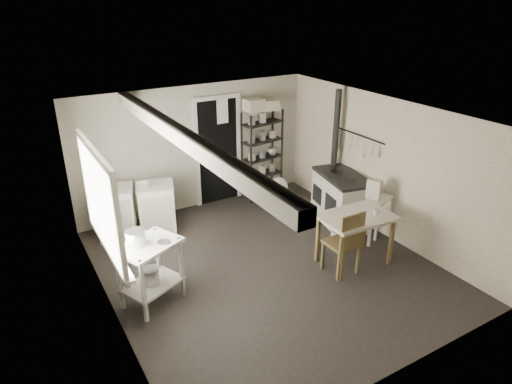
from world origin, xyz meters
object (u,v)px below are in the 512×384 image
stove (341,200)px  chair (341,242)px  stockpot (136,240)px  flour_sack (278,189)px  work_table (354,241)px  prep_table (152,276)px  shelf_rack (262,151)px  base_cabinets (137,208)px

stove → chair: 1.57m
stockpot → flour_sack: 3.82m
flour_sack → work_table: bearing=-95.9°
prep_table → chair: bearing=-14.9°
stove → work_table: (-0.69, -1.12, -0.06)m
shelf_rack → stove: size_ratio=1.52×
work_table → stove: bearing=58.4°
shelf_rack → prep_table: bearing=-153.1°
prep_table → flour_sack: prep_table is taller
stockpot → prep_table: bearing=-24.8°
stockpot → work_table: 3.17m
stove → work_table: size_ratio=1.09×
stove → work_table: 1.32m
stove → work_table: stove is taller
prep_table → base_cabinets: base_cabinets is taller
base_cabinets → work_table: size_ratio=1.24×
work_table → chair: size_ratio=1.04×
base_cabinets → work_table: (2.51, -2.57, -0.08)m
shelf_rack → chair: shelf_rack is taller
work_table → chair: 0.35m
chair → flour_sack: bearing=76.7°
base_cabinets → stove: size_ratio=1.14×
base_cabinets → work_table: bearing=-28.5°
prep_table → base_cabinets: size_ratio=0.67×
prep_table → work_table: (2.92, -0.62, -0.02)m
base_cabinets → chair: bearing=-33.3°
stockpot → work_table: bearing=-12.5°
base_cabinets → stove: 3.51m
stockpot → stove: (3.74, 0.45, -0.50)m
prep_table → work_table: prep_table is taller
chair → flour_sack: chair is taller
stockpot → chair: (2.72, -0.75, -0.45)m
work_table → flour_sack: 2.49m
chair → flour_sack: (0.58, 2.55, -0.24)m
chair → flour_sack: size_ratio=2.06×
shelf_rack → work_table: (-0.11, -2.84, -0.57)m
shelf_rack → stove: shelf_rack is taller
prep_table → flour_sack: 3.68m
flour_sack → prep_table: bearing=-149.7°
shelf_rack → flour_sack: 0.81m
stockpot → work_table: size_ratio=0.25×
shelf_rack → chair: (-0.43, -2.91, -0.46)m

